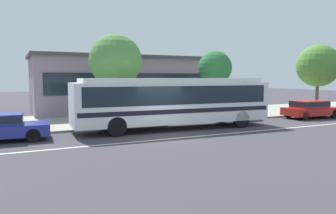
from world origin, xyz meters
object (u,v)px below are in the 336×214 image
(street_tree_mid_block, at_px, (215,68))
(sedan_far_ahead, at_px, (311,108))
(bus_stop_sign, at_px, (222,95))
(street_tree_far_end, at_px, (318,66))
(pedestrian_waiting_near_sign, at_px, (226,104))
(transit_bus, at_px, (174,100))
(street_tree_near_stop, at_px, (116,61))
(pedestrian_walking_along_curb, at_px, (140,106))

(street_tree_mid_block, bearing_deg, sedan_far_ahead, -38.67)
(sedan_far_ahead, height_order, street_tree_mid_block, street_tree_mid_block)
(sedan_far_ahead, distance_m, bus_stop_sign, 6.93)
(bus_stop_sign, height_order, street_tree_far_end, street_tree_far_end)
(street_tree_mid_block, bearing_deg, bus_stop_sign, -113.73)
(pedestrian_waiting_near_sign, relative_size, street_tree_far_end, 0.29)
(pedestrian_waiting_near_sign, distance_m, bus_stop_sign, 1.20)
(transit_bus, xyz_separation_m, pedestrian_waiting_near_sign, (5.39, 2.45, -0.62))
(transit_bus, height_order, bus_stop_sign, transit_bus)
(sedan_far_ahead, relative_size, bus_stop_sign, 1.66)
(pedestrian_waiting_near_sign, bearing_deg, transit_bus, -155.57)
(bus_stop_sign, distance_m, street_tree_far_end, 11.51)
(bus_stop_sign, bearing_deg, sedan_far_ahead, -14.41)
(bus_stop_sign, distance_m, street_tree_near_stop, 7.61)
(sedan_far_ahead, height_order, pedestrian_waiting_near_sign, pedestrian_waiting_near_sign)
(transit_bus, bearing_deg, street_tree_far_end, 12.08)
(transit_bus, bearing_deg, street_tree_near_stop, 114.47)
(transit_bus, bearing_deg, bus_stop_sign, 21.50)
(sedan_far_ahead, bearing_deg, pedestrian_waiting_near_sign, 158.35)
(sedan_far_ahead, bearing_deg, pedestrian_walking_along_curb, 164.76)
(pedestrian_walking_along_curb, bearing_deg, sedan_far_ahead, -15.24)
(street_tree_mid_block, bearing_deg, pedestrian_waiting_near_sign, -101.32)
(sedan_far_ahead, bearing_deg, street_tree_mid_block, 141.33)
(street_tree_mid_block, bearing_deg, street_tree_near_stop, 179.38)
(pedestrian_walking_along_curb, height_order, street_tree_far_end, street_tree_far_end)
(transit_bus, distance_m, sedan_far_ahead, 11.31)
(pedestrian_walking_along_curb, bearing_deg, transit_bus, -76.49)
(pedestrian_waiting_near_sign, bearing_deg, street_tree_far_end, 5.12)
(transit_bus, distance_m, pedestrian_waiting_near_sign, 5.96)
(bus_stop_sign, distance_m, street_tree_mid_block, 3.48)
(sedan_far_ahead, xyz_separation_m, street_tree_far_end, (4.55, 3.26, 3.28))
(street_tree_far_end, bearing_deg, transit_bus, -167.92)
(transit_bus, height_order, pedestrian_walking_along_curb, transit_bus)
(sedan_far_ahead, bearing_deg, street_tree_near_stop, 161.54)
(transit_bus, relative_size, sedan_far_ahead, 2.68)
(transit_bus, distance_m, street_tree_far_end, 16.33)
(street_tree_near_stop, bearing_deg, sedan_far_ahead, -18.46)
(sedan_far_ahead, bearing_deg, bus_stop_sign, 165.59)
(pedestrian_waiting_near_sign, bearing_deg, sedan_far_ahead, -21.65)
(pedestrian_walking_along_curb, bearing_deg, street_tree_near_stop, 137.34)
(transit_bus, relative_size, street_tree_mid_block, 2.35)
(sedan_far_ahead, bearing_deg, street_tree_far_end, 35.66)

